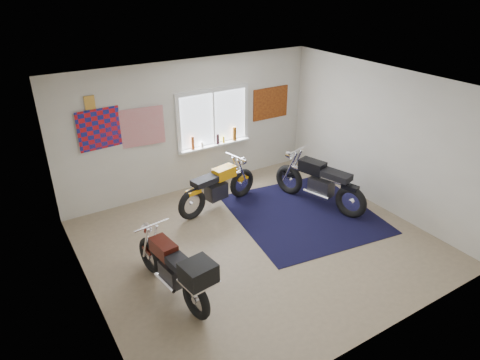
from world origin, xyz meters
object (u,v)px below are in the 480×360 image
yellow_triumph (218,188)px  maroon_tourer (176,270)px  black_chrome_bike (319,184)px  navy_rug (303,214)px

yellow_triumph → maroon_tourer: 2.63m
yellow_triumph → black_chrome_bike: bearing=-40.4°
navy_rug → black_chrome_bike: size_ratio=1.30×
yellow_triumph → black_chrome_bike: size_ratio=0.93×
black_chrome_bike → maroon_tourer: 3.62m
black_chrome_bike → maroon_tourer: bearing=89.3°
navy_rug → maroon_tourer: bearing=-164.1°
navy_rug → black_chrome_bike: bearing=16.8°
navy_rug → maroon_tourer: maroon_tourer is taller
navy_rug → yellow_triumph: 1.73m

